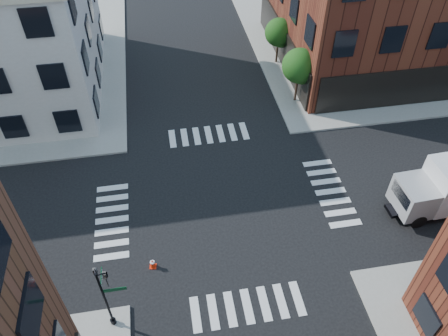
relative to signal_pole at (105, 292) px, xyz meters
name	(u,v)px	position (x,y,z in m)	size (l,w,h in m)	color
ground	(225,205)	(6.72, 6.68, -2.86)	(120.00, 120.00, 0.00)	black
sidewalk_ne	(391,25)	(27.72, 27.68, -2.78)	(30.00, 30.00, 0.15)	gray
tree_near	(300,67)	(14.28, 16.65, 0.30)	(2.69, 2.69, 4.49)	black
tree_far	(279,34)	(14.28, 22.65, 0.02)	(2.43, 2.43, 4.07)	black
signal_pole	(105,292)	(0.00, 0.00, 0.00)	(1.29, 1.24, 4.60)	black
traffic_cone	(152,263)	(2.03, 2.91, -2.53)	(0.42, 0.42, 0.68)	red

